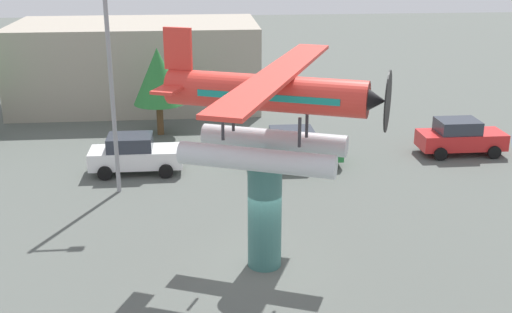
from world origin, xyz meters
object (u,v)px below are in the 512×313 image
at_px(car_far_green, 295,147).
at_px(car_distant_red, 460,137).
at_px(display_pedestal, 265,214).
at_px(tree_east, 158,76).
at_px(car_mid_white, 135,154).
at_px(floatplane_monument, 269,109).
at_px(streetlight_primary, 116,81).
at_px(storefront_building, 138,64).

distance_m(car_far_green, car_distant_red, 8.42).
bearing_deg(car_far_green, display_pedestal, -104.52).
bearing_deg(tree_east, car_mid_white, -98.30).
height_order(floatplane_monument, car_mid_white, floatplane_monument).
xyz_separation_m(car_far_green, car_distant_red, (8.38, 0.82, 0.00)).
distance_m(car_mid_white, car_distant_red, 15.88).
height_order(streetlight_primary, storefront_building, streetlight_primary).
xyz_separation_m(floatplane_monument, storefront_building, (-5.90, 22.05, -2.74)).
xyz_separation_m(floatplane_monument, tree_east, (-4.23, 15.20, -2.13)).
relative_size(car_mid_white, car_distant_red, 1.00).
bearing_deg(car_distant_red, floatplane_monument, -135.70).
relative_size(storefront_building, tree_east, 3.17).
relative_size(car_distant_red, tree_east, 0.89).
height_order(display_pedestal, streetlight_primary, streetlight_primary).
bearing_deg(streetlight_primary, floatplane_monument, -52.26).
bearing_deg(car_mid_white, storefront_building, 93.63).
bearing_deg(display_pedestal, car_distant_red, 43.85).
distance_m(car_distant_red, streetlight_primary, 16.99).
bearing_deg(car_mid_white, streetlight_primary, -97.96).
height_order(car_mid_white, streetlight_primary, streetlight_primary).
relative_size(floatplane_monument, car_mid_white, 2.39).
height_order(display_pedestal, car_far_green, display_pedestal).
bearing_deg(car_mid_white, tree_east, 81.70).
distance_m(display_pedestal, car_distant_red, 15.10).
xyz_separation_m(car_mid_white, storefront_building, (-0.81, 12.72, 1.73)).
bearing_deg(car_far_green, streetlight_primary, -161.08).
height_order(display_pedestal, car_distant_red, display_pedestal).
bearing_deg(car_far_green, car_distant_red, 5.59).
height_order(car_far_green, tree_east, tree_east).
bearing_deg(car_distant_red, car_mid_white, -175.81).
bearing_deg(streetlight_primary, car_mid_white, 82.04).
distance_m(car_mid_white, streetlight_primary, 4.55).
height_order(floatplane_monument, tree_east, floatplane_monument).
xyz_separation_m(car_mid_white, car_distant_red, (15.84, 1.16, 0.00)).
xyz_separation_m(display_pedestal, car_far_green, (2.49, 9.62, -0.96)).
height_order(car_distant_red, tree_east, tree_east).
xyz_separation_m(car_far_green, storefront_building, (-8.27, 12.38, 1.73)).
relative_size(car_far_green, storefront_building, 0.28).
bearing_deg(floatplane_monument, tree_east, 127.55).
relative_size(display_pedestal, floatplane_monument, 0.37).
distance_m(floatplane_monument, streetlight_primary, 8.87).
distance_m(floatplane_monument, car_far_green, 10.91).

